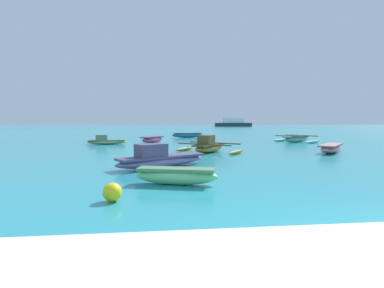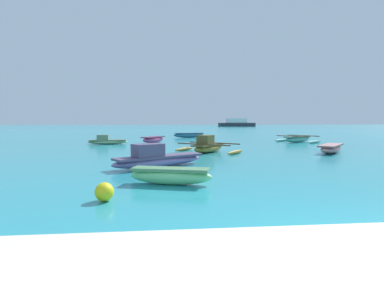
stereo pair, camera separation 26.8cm
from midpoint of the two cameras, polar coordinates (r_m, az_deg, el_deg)
name	(u,v)px [view 2 (the right image)]	position (r m, az deg, el deg)	size (l,w,h in m)	color
moored_boat_0	(189,135)	(30.29, -0.28, 1.72)	(3.22, 0.77, 0.48)	teal
moored_boat_1	(170,175)	(8.14, -3.17, -5.96)	(2.33, 1.16, 0.45)	#7FE08D
moored_boat_2	(157,159)	(11.18, -5.95, -2.80)	(3.62, 2.65, 0.88)	#8468A1
moored_boat_3	(298,139)	(25.32, 19.76, 0.89)	(3.39, 3.63, 0.54)	#55AC97
moored_boat_4	(107,141)	(22.66, -15.57, 0.58)	(2.89, 0.99, 0.70)	#A3C88A
moored_boat_5	(208,147)	(16.25, 3.54, -0.50)	(3.76, 3.49, 0.95)	olive
moored_boat_6	(153,139)	(23.48, -7.07, 0.90)	(1.99, 2.40, 0.49)	#B7457C
moored_boat_7	(331,148)	(17.72, 25.33, -0.72)	(2.52, 2.70, 0.45)	#D88382
mooring_buoy_0	(104,192)	(6.70, -15.25, -8.79)	(0.41, 0.41, 0.41)	yellow
distant_ferry	(237,123)	(89.38, 8.60, 3.94)	(10.73, 2.36, 2.36)	#2D333D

